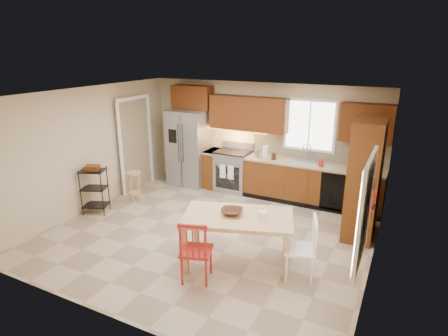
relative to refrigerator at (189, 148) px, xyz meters
name	(u,v)px	position (x,y,z in m)	size (l,w,h in m)	color
floor	(209,233)	(1.70, -2.12, -0.91)	(5.50, 5.50, 0.00)	tan
ceiling	(207,94)	(1.70, -2.12, 1.59)	(5.50, 5.00, 0.02)	silver
wall_back	(261,138)	(1.70, 0.38, 0.34)	(5.50, 0.02, 2.50)	#CCB793
wall_front	(102,228)	(1.70, -4.62, 0.34)	(5.50, 0.02, 2.50)	#CCB793
wall_left	(90,149)	(-1.05, -2.12, 0.34)	(0.02, 5.00, 2.50)	#CCB793
wall_right	(379,195)	(4.45, -2.12, 0.34)	(0.02, 5.00, 2.50)	#CCB793
refrigerator	(189,148)	(0.00, 0.00, 0.00)	(0.92, 0.75, 1.82)	gray
range_stove	(233,171)	(1.15, 0.06, -0.45)	(0.76, 0.63, 0.92)	gray
base_cabinet_narrow	(213,168)	(0.60, 0.08, -0.46)	(0.30, 0.60, 0.90)	#5F3011
base_cabinet_run	(311,184)	(2.99, 0.08, -0.46)	(2.92, 0.60, 0.90)	#5F3011
dishwasher	(335,193)	(3.55, -0.22, -0.46)	(0.60, 0.02, 0.78)	black
backsplash	(317,148)	(2.99, 0.36, 0.27)	(2.92, 0.03, 0.55)	beige
upper_over_fridge	(192,97)	(0.00, 0.20, 1.19)	(1.00, 0.35, 0.55)	#5F290F
upper_left_block	(248,113)	(1.45, 0.20, 0.92)	(1.80, 0.35, 0.75)	#5F290F
upper_right_block	(367,123)	(3.95, 0.20, 0.92)	(1.00, 0.35, 0.75)	#5F290F
window_back	(310,125)	(2.80, 0.35, 0.74)	(1.12, 0.04, 1.12)	white
sink	(304,164)	(2.80, 0.08, -0.05)	(0.62, 0.46, 0.16)	gray
undercab_glow	(236,130)	(1.15, 0.17, 0.52)	(1.60, 0.30, 0.01)	#FFBF66
soap_bottle	(321,162)	(3.18, -0.02, 0.09)	(0.09, 0.09, 0.19)	red
paper_towel	(266,152)	(1.95, 0.03, 0.13)	(0.12, 0.12, 0.28)	white
canister_steel	(257,153)	(1.75, 0.03, 0.08)	(0.11, 0.11, 0.18)	gray
canister_wood	(274,156)	(2.15, 0.00, 0.06)	(0.10, 0.10, 0.14)	#492413
pantry	(365,179)	(4.13, -0.93, 0.14)	(0.50, 0.95, 2.10)	#5F3011
fire_extinguisher	(370,200)	(4.33, -1.98, 0.19)	(0.12, 0.12, 0.36)	red
window_right	(365,212)	(4.38, -3.27, 0.54)	(0.04, 1.02, 1.32)	white
doorway	(135,145)	(-0.97, -0.82, 0.14)	(0.04, 0.95, 2.10)	#8C7A59
dining_table	(238,240)	(2.57, -2.78, -0.51)	(1.64, 0.92, 0.80)	tan
chair_red	(196,250)	(2.22, -3.43, -0.43)	(0.45, 0.45, 0.96)	#AE211A
chair_white	(299,248)	(3.52, -2.73, -0.43)	(0.45, 0.45, 0.96)	white
table_bowl	(232,215)	(2.47, -2.78, -0.10)	(0.33, 0.33, 0.08)	#492413
table_jar	(263,216)	(2.93, -2.68, -0.07)	(0.13, 0.13, 0.15)	white
bar_stool	(134,187)	(-0.49, -1.51, -0.58)	(0.32, 0.32, 0.66)	tan
utility_cart	(95,191)	(-0.80, -2.35, -0.43)	(0.48, 0.37, 0.95)	black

